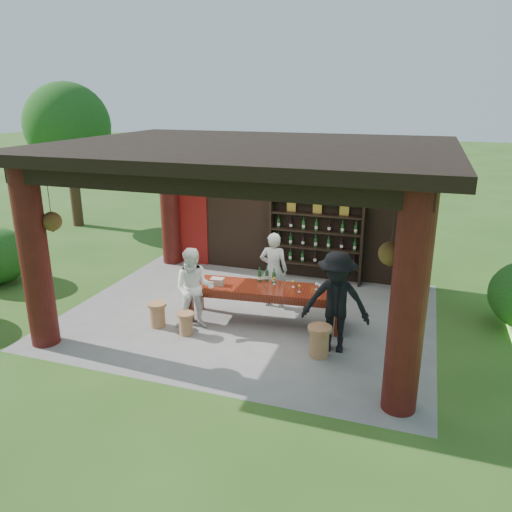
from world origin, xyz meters
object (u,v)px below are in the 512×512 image
(stool_near_left, at_px, (186,323))
(stool_near_right, at_px, (319,340))
(napkin_basket, at_px, (217,282))
(stool_far_left, at_px, (157,314))
(guest_man, at_px, (336,302))
(host, at_px, (274,270))
(wine_shelf, at_px, (316,240))
(guest_woman, at_px, (194,289))
(tasting_table, at_px, (265,292))

(stool_near_left, xyz_separation_m, stool_near_right, (2.58, -0.00, 0.06))
(stool_near_left, relative_size, napkin_basket, 1.67)
(stool_far_left, bearing_deg, guest_man, 2.77)
(stool_far_left, distance_m, host, 2.59)
(wine_shelf, height_order, host, wine_shelf)
(stool_near_left, xyz_separation_m, stool_far_left, (-0.68, 0.13, 0.03))
(guest_woman, height_order, guest_man, guest_man)
(host, relative_size, guest_woman, 1.02)
(host, bearing_deg, napkin_basket, 44.73)
(host, bearing_deg, wine_shelf, -110.86)
(tasting_table, relative_size, stool_near_right, 5.84)
(guest_man, bearing_deg, wine_shelf, 104.14)
(stool_near_right, bearing_deg, stool_near_left, 179.96)
(stool_near_left, relative_size, guest_man, 0.24)
(stool_near_right, height_order, guest_woman, guest_woman)
(wine_shelf, height_order, guest_woman, wine_shelf)
(wine_shelf, xyz_separation_m, guest_woman, (-1.65, -3.36, -0.21))
(stool_near_right, distance_m, napkin_basket, 2.46)
(guest_man, bearing_deg, stool_near_left, -177.66)
(stool_near_right, bearing_deg, host, 127.20)
(wine_shelf, distance_m, tasting_table, 2.76)
(stool_far_left, relative_size, host, 0.30)
(stool_near_right, xyz_separation_m, host, (-1.40, 1.85, 0.52))
(tasting_table, bearing_deg, stool_far_left, -155.55)
(tasting_table, xyz_separation_m, stool_far_left, (-1.94, -0.88, -0.37))
(stool_near_left, height_order, guest_woman, guest_woman)
(stool_far_left, bearing_deg, tasting_table, 24.45)
(host, distance_m, guest_man, 2.23)
(guest_man, relative_size, napkin_basket, 7.08)
(tasting_table, height_order, stool_near_right, tasting_table)
(tasting_table, bearing_deg, host, 95.52)
(host, relative_size, guest_man, 0.89)
(host, distance_m, napkin_basket, 1.35)
(host, bearing_deg, guest_woman, 46.74)
(guest_man, bearing_deg, host, 132.29)
(guest_woman, relative_size, guest_man, 0.88)
(stool_near_right, distance_m, stool_far_left, 3.27)
(stool_near_right, bearing_deg, guest_woman, 172.17)
(stool_near_left, bearing_deg, stool_near_right, -0.04)
(wine_shelf, distance_m, stool_far_left, 4.36)
(wine_shelf, height_order, guest_man, wine_shelf)
(napkin_basket, bearing_deg, stool_near_right, -19.63)
(stool_near_left, height_order, guest_man, guest_man)
(wine_shelf, distance_m, napkin_basket, 3.21)
(wine_shelf, xyz_separation_m, stool_near_right, (0.90, -3.71, -0.72))
(stool_near_right, relative_size, host, 0.34)
(stool_far_left, relative_size, guest_man, 0.27)
(stool_near_left, bearing_deg, host, 57.45)
(host, height_order, napkin_basket, host)
(stool_near_right, height_order, guest_man, guest_man)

